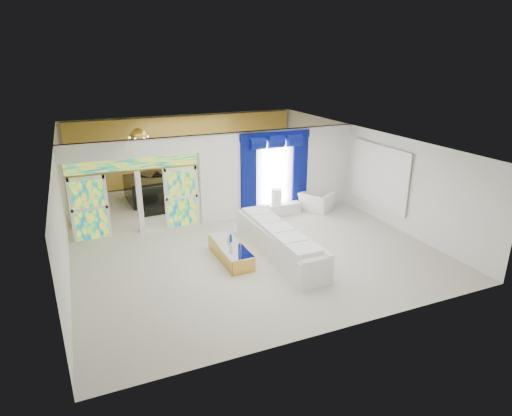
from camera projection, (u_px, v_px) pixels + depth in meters
name	position (u px, v px, depth m)	size (l,w,h in m)	color
floor	(233.00, 229.00, 14.17)	(12.00, 12.00, 0.00)	#B7AF9E
dividing_wall	(280.00, 171.00, 15.32)	(5.70, 0.18, 3.00)	white
dividing_header	(132.00, 149.00, 13.07)	(4.30, 0.18, 0.55)	white
stained_panel_left	(90.00, 209.00, 13.12)	(0.95, 0.04, 2.00)	#994C3F
stained_panel_right	(182.00, 197.00, 14.17)	(0.95, 0.04, 2.00)	#994C3F
stained_transom	(134.00, 164.00, 13.23)	(4.00, 0.05, 0.35)	#994C3F
window_pane	(274.00, 174.00, 15.16)	(1.00, 0.02, 2.30)	white
blue_drape_left	(248.00, 179.00, 14.78)	(0.55, 0.10, 2.80)	#04044B
blue_drape_right	(300.00, 173.00, 15.52)	(0.55, 0.10, 2.80)	#04044B
blue_pelmet	(275.00, 135.00, 14.67)	(2.60, 0.12, 0.25)	#04044B
wall_mirror	(380.00, 176.00, 14.60)	(0.04, 2.70, 1.90)	white
gold_curtains	(186.00, 150.00, 18.77)	(9.70, 0.12, 2.90)	#B47B2B
white_sofa	(279.00, 243.00, 12.20)	(0.87, 4.08, 0.78)	white
coffee_table	(230.00, 253.00, 12.02)	(0.64, 1.93, 0.43)	gold
console_table	(284.00, 209.00, 15.45)	(1.22, 0.39, 0.41)	silver
table_lamp	(276.00, 197.00, 15.18)	(0.36, 0.36, 0.58)	white
armchair	(316.00, 201.00, 15.76)	(1.08, 0.94, 0.70)	white
grand_piano	(146.00, 190.00, 16.76)	(1.40, 1.84, 0.93)	black
piano_bench	(155.00, 210.00, 15.48)	(0.85, 0.33, 0.28)	black
tv_console	(85.00, 213.00, 14.50)	(0.55, 0.50, 0.80)	#A18B50
chandelier	(139.00, 137.00, 15.37)	(0.60, 0.60, 0.60)	gold
decanters	(233.00, 244.00, 11.79)	(0.23, 0.97, 0.27)	#152796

